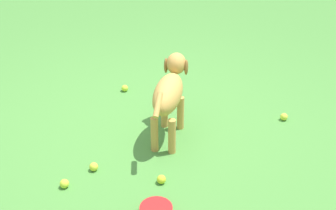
{
  "coord_description": "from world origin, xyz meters",
  "views": [
    {
      "loc": [
        1.12,
        3.0,
        2.1
      ],
      "look_at": [
        -0.07,
        0.17,
        0.32
      ],
      "focal_mm": 47.37,
      "sensor_mm": 36.0,
      "label": 1
    }
  ],
  "objects_px": {
    "tennis_ball_0": "(284,117)",
    "tennis_ball_3": "(94,167)",
    "tennis_ball_1": "(64,184)",
    "tennis_ball_4": "(124,88)",
    "tennis_ball_2": "(161,179)",
    "dog": "(169,92)"
  },
  "relations": [
    {
      "from": "tennis_ball_1",
      "to": "tennis_ball_3",
      "type": "height_order",
      "value": "same"
    },
    {
      "from": "tennis_ball_0",
      "to": "tennis_ball_4",
      "type": "relative_size",
      "value": 1.0
    },
    {
      "from": "tennis_ball_0",
      "to": "tennis_ball_3",
      "type": "bearing_deg",
      "value": 1.41
    },
    {
      "from": "tennis_ball_2",
      "to": "tennis_ball_4",
      "type": "bearing_deg",
      "value": -97.54
    },
    {
      "from": "tennis_ball_3",
      "to": "tennis_ball_1",
      "type": "bearing_deg",
      "value": 24.11
    },
    {
      "from": "tennis_ball_1",
      "to": "tennis_ball_3",
      "type": "xyz_separation_m",
      "value": [
        -0.24,
        -0.11,
        0.0
      ]
    },
    {
      "from": "dog",
      "to": "tennis_ball_4",
      "type": "relative_size",
      "value": 11.99
    },
    {
      "from": "tennis_ball_3",
      "to": "tennis_ball_0",
      "type": "bearing_deg",
      "value": -178.59
    },
    {
      "from": "tennis_ball_2",
      "to": "tennis_ball_4",
      "type": "relative_size",
      "value": 1.0
    },
    {
      "from": "dog",
      "to": "tennis_ball_1",
      "type": "distance_m",
      "value": 1.08
    },
    {
      "from": "tennis_ball_1",
      "to": "tennis_ball_4",
      "type": "xyz_separation_m",
      "value": [
        -0.85,
        -1.23,
        0.0
      ]
    },
    {
      "from": "dog",
      "to": "tennis_ball_2",
      "type": "bearing_deg",
      "value": -173.45
    },
    {
      "from": "tennis_ball_1",
      "to": "tennis_ball_2",
      "type": "distance_m",
      "value": 0.69
    },
    {
      "from": "tennis_ball_0",
      "to": "tennis_ball_3",
      "type": "xyz_separation_m",
      "value": [
        1.75,
        0.04,
        0.0
      ]
    },
    {
      "from": "tennis_ball_0",
      "to": "tennis_ball_1",
      "type": "height_order",
      "value": "same"
    },
    {
      "from": "tennis_ball_3",
      "to": "dog",
      "type": "bearing_deg",
      "value": -162.9
    },
    {
      "from": "tennis_ball_2",
      "to": "tennis_ball_0",
      "type": "bearing_deg",
      "value": -164.25
    },
    {
      "from": "tennis_ball_1",
      "to": "tennis_ball_0",
      "type": "bearing_deg",
      "value": -175.65
    },
    {
      "from": "dog",
      "to": "tennis_ball_1",
      "type": "height_order",
      "value": "dog"
    },
    {
      "from": "dog",
      "to": "tennis_ball_4",
      "type": "bearing_deg",
      "value": 41.54
    },
    {
      "from": "tennis_ball_3",
      "to": "tennis_ball_4",
      "type": "height_order",
      "value": "same"
    },
    {
      "from": "tennis_ball_4",
      "to": "tennis_ball_2",
      "type": "bearing_deg",
      "value": 82.46
    }
  ]
}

